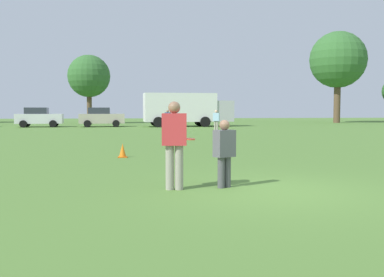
# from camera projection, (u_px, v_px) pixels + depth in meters

# --- Properties ---
(ground_plane) EXTENTS (143.95, 143.95, 0.00)m
(ground_plane) POSITION_uv_depth(u_px,v_px,m) (275.00, 191.00, 9.00)
(ground_plane) COLOR #517A33
(player_thrower) EXTENTS (0.54, 0.35, 1.83)m
(player_thrower) POSITION_uv_depth(u_px,v_px,m) (174.00, 140.00, 9.14)
(player_thrower) COLOR gray
(player_thrower) RESTS_ON ground
(player_defender) EXTENTS (0.51, 0.43, 1.45)m
(player_defender) POSITION_uv_depth(u_px,v_px,m) (224.00, 150.00, 9.40)
(player_defender) COLOR #4C4C51
(player_defender) RESTS_ON ground
(frisbee) EXTENTS (0.27, 0.27, 0.05)m
(frisbee) POSITION_uv_depth(u_px,v_px,m) (189.00, 139.00, 9.13)
(frisbee) COLOR #E54C33
(traffic_cone) EXTENTS (0.32, 0.32, 0.48)m
(traffic_cone) POSITION_uv_depth(u_px,v_px,m) (123.00, 151.00, 15.34)
(traffic_cone) COLOR #D8590C
(traffic_cone) RESTS_ON ground
(parked_car_center) EXTENTS (4.30, 2.42, 1.82)m
(parked_car_center) POSITION_uv_depth(u_px,v_px,m) (39.00, 117.00, 41.29)
(parked_car_center) COLOR silver
(parked_car_center) RESTS_ON ground
(parked_car_mid_right) EXTENTS (4.30, 2.42, 1.82)m
(parked_car_mid_right) POSITION_uv_depth(u_px,v_px,m) (101.00, 117.00, 41.83)
(parked_car_mid_right) COLOR #B7AD99
(parked_car_mid_right) RESTS_ON ground
(box_truck) EXTENTS (8.63, 3.35, 3.18)m
(box_truck) POSITION_uv_depth(u_px,v_px,m) (186.00, 108.00, 42.43)
(box_truck) COLOR white
(box_truck) RESTS_ON ground
(bystander_sideline_watcher) EXTENTS (0.51, 0.40, 1.61)m
(bystander_sideline_watcher) POSITION_uv_depth(u_px,v_px,m) (216.00, 120.00, 31.88)
(bystander_sideline_watcher) COLOR gray
(bystander_sideline_watcher) RESTS_ON ground
(bystander_far_jogger) EXTENTS (0.51, 0.46, 1.61)m
(bystander_far_jogger) POSITION_uv_depth(u_px,v_px,m) (168.00, 118.00, 37.72)
(bystander_far_jogger) COLOR gray
(bystander_far_jogger) RESTS_ON ground
(tree_east_birch) EXTENTS (4.88, 4.88, 7.93)m
(tree_east_birch) POSITION_uv_depth(u_px,v_px,m) (89.00, 76.00, 51.08)
(tree_east_birch) COLOR brown
(tree_east_birch) RESTS_ON ground
(tree_east_oak) EXTENTS (6.81, 6.81, 11.07)m
(tree_east_oak) POSITION_uv_depth(u_px,v_px,m) (338.00, 60.00, 53.58)
(tree_east_oak) COLOR brown
(tree_east_oak) RESTS_ON ground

